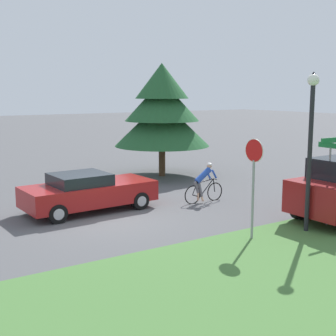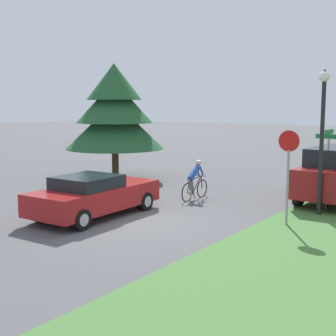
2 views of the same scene
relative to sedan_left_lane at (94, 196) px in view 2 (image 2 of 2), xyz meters
name	(u,v)px [view 2 (image 2 of 2)]	position (x,y,z in m)	size (l,w,h in m)	color
ground_plane	(130,222)	(1.43, 0.09, -0.67)	(140.00, 140.00, 0.00)	#515154
sedan_left_lane	(94,196)	(0.00, 0.00, 0.00)	(2.11, 4.58, 1.35)	maroon
cyclist	(195,181)	(1.17, 4.14, 0.04)	(0.44, 1.76, 1.49)	black
stop_sign	(288,159)	(5.41, 2.59, 1.29)	(0.66, 0.07, 2.83)	gray
street_lamp	(323,122)	(5.77, 4.44, 2.32)	(0.34, 0.34, 4.66)	black
street_name_sign	(328,154)	(5.68, 5.49, 1.21)	(0.90, 0.90, 2.72)	gray
conifer_tall_near	(115,112)	(-4.38, 5.84, 2.51)	(4.60, 4.60, 5.45)	#4C3823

